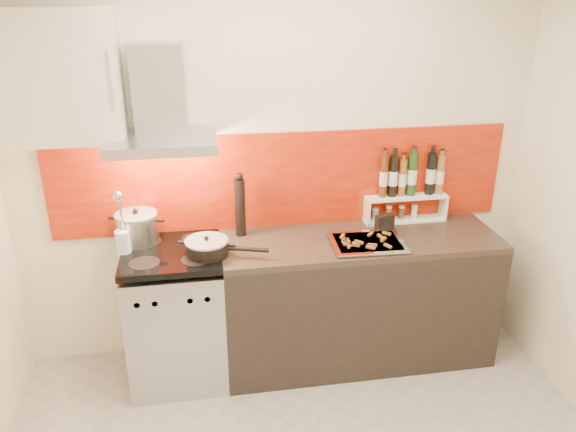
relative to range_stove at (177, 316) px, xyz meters
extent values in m
cube|color=silver|center=(0.70, 0.30, 0.86)|extent=(3.40, 0.02, 2.60)
cube|color=maroon|center=(0.75, 0.29, 0.78)|extent=(3.00, 0.02, 0.64)
cube|color=#B7B7BA|center=(0.00, 0.00, -0.02)|extent=(0.60, 0.60, 0.84)
cube|color=black|center=(0.00, -0.28, -0.11)|extent=(0.50, 0.02, 0.40)
cube|color=#B7B7BA|center=(0.00, -0.28, 0.28)|extent=(0.56, 0.02, 0.12)
cube|color=#FF190C|center=(0.00, -0.29, 0.28)|extent=(0.10, 0.01, 0.04)
cube|color=black|center=(0.00, 0.00, 0.45)|extent=(0.60, 0.60, 0.04)
cube|color=black|center=(1.20, 0.00, -0.01)|extent=(1.80, 0.60, 0.86)
cube|color=#33291F|center=(1.20, 0.00, 0.44)|extent=(1.80, 0.60, 0.04)
cube|color=#B7B7BA|center=(0.00, 0.05, 1.14)|extent=(0.62, 0.50, 0.06)
cube|color=#B7B7BA|center=(0.00, 0.20, 1.42)|extent=(0.30, 0.18, 0.50)
sphere|color=#FFD18C|center=(-0.15, 0.05, 1.10)|extent=(0.07, 0.07, 0.07)
sphere|color=#FFD18C|center=(0.15, 0.05, 1.10)|extent=(0.07, 0.07, 0.07)
cube|color=silver|center=(-0.55, 0.13, 1.51)|extent=(0.70, 0.35, 0.72)
cylinder|color=#B7B7BA|center=(-0.20, 0.16, 0.56)|extent=(0.26, 0.26, 0.18)
cylinder|color=#99999E|center=(-0.20, 0.16, 0.65)|extent=(0.26, 0.26, 0.01)
sphere|color=black|center=(-0.20, 0.16, 0.68)|extent=(0.03, 0.03, 0.03)
cylinder|color=black|center=(0.22, -0.09, 0.51)|extent=(0.26, 0.26, 0.08)
cylinder|color=#99999E|center=(0.22, -0.09, 0.56)|extent=(0.26, 0.26, 0.01)
sphere|color=black|center=(0.22, -0.09, 0.58)|extent=(0.03, 0.03, 0.03)
cylinder|color=black|center=(0.46, -0.16, 0.52)|extent=(0.24, 0.10, 0.03)
cylinder|color=silver|center=(-0.28, 0.03, 0.53)|extent=(0.09, 0.09, 0.15)
cylinder|color=silver|center=(-0.27, 0.03, 0.73)|extent=(0.01, 0.07, 0.27)
sphere|color=silver|center=(-0.27, -0.03, 0.85)|extent=(0.06, 0.06, 0.06)
cylinder|color=black|center=(0.44, 0.18, 0.65)|extent=(0.07, 0.07, 0.38)
sphere|color=black|center=(0.44, 0.18, 0.86)|extent=(0.05, 0.05, 0.05)
cube|color=white|center=(1.58, 0.24, 0.47)|extent=(0.57, 0.15, 0.01)
cube|color=white|center=(1.30, 0.24, 0.55)|extent=(0.01, 0.15, 0.16)
cube|color=white|center=(1.85, 0.24, 0.55)|extent=(0.02, 0.15, 0.16)
cube|color=white|center=(1.58, 0.24, 0.63)|extent=(0.57, 0.15, 0.02)
cylinder|color=#54270E|center=(1.41, 0.24, 0.78)|extent=(0.05, 0.05, 0.29)
cylinder|color=black|center=(1.48, 0.24, 0.78)|extent=(0.06, 0.06, 0.28)
cylinder|color=brown|center=(1.55, 0.24, 0.77)|extent=(0.05, 0.05, 0.25)
cylinder|color=#1B3A15|center=(1.61, 0.24, 0.79)|extent=(0.06, 0.06, 0.29)
cylinder|color=black|center=(1.74, 0.24, 0.79)|extent=(0.06, 0.06, 0.29)
cylinder|color=brown|center=(1.81, 0.24, 0.77)|extent=(0.06, 0.06, 0.26)
cylinder|color=#AEA38D|center=(1.37, 0.24, 0.51)|extent=(0.04, 0.04, 0.07)
cylinder|color=#AD681C|center=(1.46, 0.24, 0.52)|extent=(0.04, 0.04, 0.08)
cylinder|color=#4C3B26|center=(1.56, 0.24, 0.51)|extent=(0.04, 0.04, 0.08)
cylinder|color=silver|center=(1.65, 0.24, 0.51)|extent=(0.04, 0.04, 0.08)
cube|color=black|center=(1.39, 0.09, 0.52)|extent=(0.13, 0.08, 0.10)
cube|color=silver|center=(1.21, -0.10, 0.47)|extent=(0.45, 0.35, 0.01)
cube|color=silver|center=(1.21, -0.10, 0.48)|extent=(0.47, 0.37, 0.01)
cube|color=red|center=(1.21, -0.10, 0.48)|extent=(0.41, 0.31, 0.01)
cube|color=brown|center=(1.13, -0.14, 0.49)|extent=(0.04, 0.06, 0.01)
cube|color=brown|center=(1.11, -0.15, 0.49)|extent=(0.06, 0.04, 0.01)
cube|color=brown|center=(1.31, -0.06, 0.49)|extent=(0.03, 0.06, 0.01)
cube|color=brown|center=(1.26, -0.01, 0.49)|extent=(0.05, 0.05, 0.01)
cube|color=brown|center=(1.36, -0.02, 0.49)|extent=(0.05, 0.05, 0.01)
cube|color=brown|center=(1.07, -0.07, 0.49)|extent=(0.05, 0.06, 0.01)
cube|color=brown|center=(1.15, -0.11, 0.49)|extent=(0.05, 0.05, 0.01)
cube|color=brown|center=(1.32, -0.10, 0.49)|extent=(0.05, 0.05, 0.01)
cube|color=brown|center=(1.08, -0.16, 0.49)|extent=(0.05, 0.06, 0.01)
cube|color=brown|center=(1.09, -0.08, 0.49)|extent=(0.03, 0.06, 0.01)
cube|color=brown|center=(1.20, -0.20, 0.49)|extent=(0.06, 0.05, 0.01)
cube|color=brown|center=(1.08, -0.08, 0.49)|extent=(0.05, 0.05, 0.01)
cube|color=brown|center=(1.07, -0.13, 0.49)|extent=(0.06, 0.04, 0.01)
cube|color=brown|center=(1.07, -0.01, 0.49)|extent=(0.05, 0.06, 0.01)
cube|color=brown|center=(1.31, -0.20, 0.49)|extent=(0.04, 0.06, 0.01)
cube|color=brown|center=(1.22, -0.17, 0.49)|extent=(0.06, 0.03, 0.01)
camera|label=1|loc=(0.20, -3.15, 1.99)|focal=35.00mm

